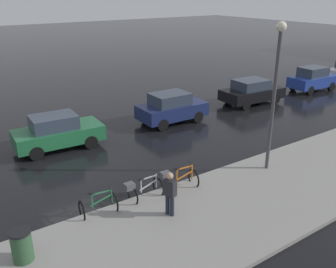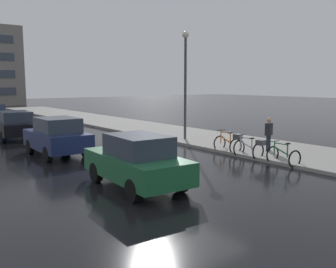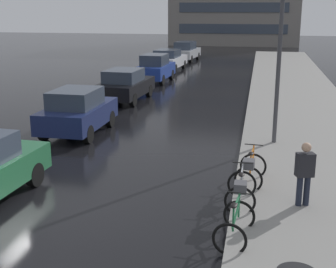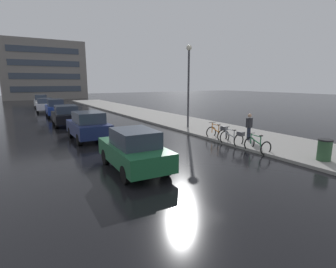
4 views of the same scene
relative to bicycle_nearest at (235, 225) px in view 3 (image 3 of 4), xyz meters
The scene contains 12 objects.
ground_plane 3.82m from the bicycle_nearest, behind, with size 140.00×140.00×0.00m, color black.
sidewalk_kerb 10.78m from the bicycle_nearest, 77.99° to the left, with size 4.80×60.00×0.14m, color gray.
bicycle_nearest is the anchor object (origin of this frame).
bicycle_second 1.65m from the bicycle_nearest, 88.43° to the left, with size 0.73×1.37×0.97m.
bicycle_third 3.07m from the bicycle_nearest, 85.72° to the left, with size 0.83×1.46×1.02m.
car_navy 9.63m from the bicycle_nearest, 130.39° to the left, with size 1.93×3.83×1.69m.
car_black 15.10m from the bicycle_nearest, 114.60° to the left, with size 2.18×4.26×1.59m.
car_blue 20.80m from the bicycle_nearest, 107.06° to the left, with size 1.91×3.83×1.74m.
car_white 26.18m from the bicycle_nearest, 104.09° to the left, with size 2.26×4.43×1.54m.
car_silver 32.32m from the bicycle_nearest, 100.82° to the left, with size 2.16×4.23×1.66m.
pedestrian 2.41m from the bicycle_nearest, 51.58° to the left, with size 0.46×0.36×1.66m.
streetlamp 7.89m from the bicycle_nearest, 82.49° to the left, with size 0.38×0.38×5.95m.
Camera 3 is at (4.10, -9.19, 4.63)m, focal length 50.00 mm.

